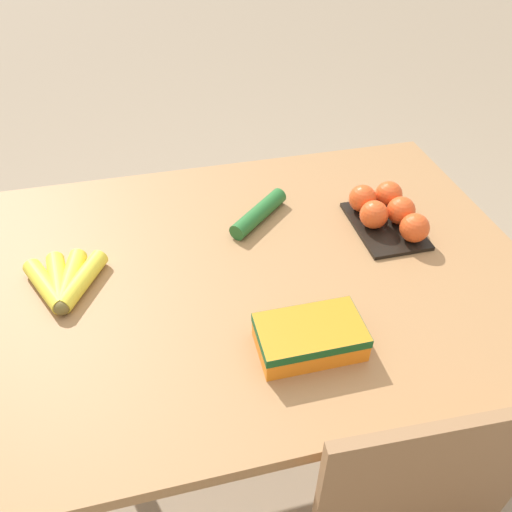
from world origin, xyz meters
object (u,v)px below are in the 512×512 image
at_px(carrot_bag, 310,335).
at_px(banana_bunch, 64,283).
at_px(tomato_pack, 387,212).
at_px(cucumber_near, 259,213).

bearing_deg(carrot_bag, banana_bunch, -30.59).
bearing_deg(tomato_pack, carrot_bag, 46.87).
bearing_deg(carrot_bag, tomato_pack, -133.13).
distance_m(banana_bunch, carrot_bag, 0.54).
height_order(tomato_pack, cucumber_near, tomato_pack).
height_order(banana_bunch, cucumber_near, cucumber_near).
distance_m(banana_bunch, tomato_pack, 0.78).
distance_m(tomato_pack, cucumber_near, 0.32).
bearing_deg(carrot_bag, cucumber_near, -90.46).
xyz_separation_m(tomato_pack, cucumber_near, (0.31, -0.09, -0.02)).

